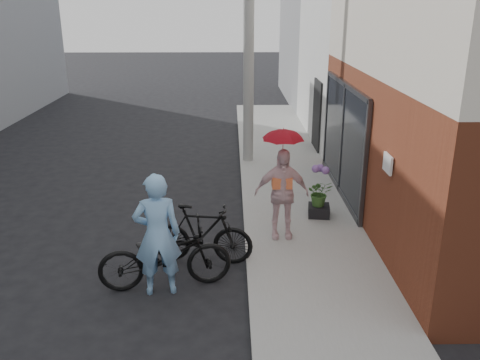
{
  "coord_description": "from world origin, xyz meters",
  "views": [
    {
      "loc": [
        0.64,
        -7.57,
        4.27
      ],
      "look_at": [
        0.8,
        1.49,
        1.1
      ],
      "focal_mm": 38.0,
      "sensor_mm": 36.0,
      "label": 1
    }
  ],
  "objects_px": {
    "utility_pole": "(249,34)",
    "planter": "(319,211)",
    "officer": "(157,235)",
    "kimono_woman": "(282,194)",
    "bike_left": "(165,256)",
    "bike_right": "(202,234)"
  },
  "relations": [
    {
      "from": "bike_right",
      "to": "planter",
      "type": "distance_m",
      "value": 2.89
    },
    {
      "from": "bike_left",
      "to": "utility_pole",
      "type": "bearing_deg",
      "value": -22.59
    },
    {
      "from": "bike_left",
      "to": "planter",
      "type": "relative_size",
      "value": 4.85
    },
    {
      "from": "utility_pole",
      "to": "officer",
      "type": "bearing_deg",
      "value": -103.45
    },
    {
      "from": "bike_right",
      "to": "planter",
      "type": "xyz_separation_m",
      "value": [
        2.31,
        1.71,
        -0.3
      ]
    },
    {
      "from": "utility_pole",
      "to": "bike_left",
      "type": "bearing_deg",
      "value": -103.15
    },
    {
      "from": "kimono_woman",
      "to": "planter",
      "type": "distance_m",
      "value": 1.48
    },
    {
      "from": "officer",
      "to": "bike_left",
      "type": "distance_m",
      "value": 0.47
    },
    {
      "from": "officer",
      "to": "kimono_woman",
      "type": "bearing_deg",
      "value": -149.19
    },
    {
      "from": "utility_pole",
      "to": "bike_left",
      "type": "xyz_separation_m",
      "value": [
        -1.51,
        -6.47,
        -2.96
      ]
    },
    {
      "from": "officer",
      "to": "bike_right",
      "type": "distance_m",
      "value": 1.21
    },
    {
      "from": "officer",
      "to": "bike_left",
      "type": "xyz_separation_m",
      "value": [
        0.07,
        0.16,
        -0.43
      ]
    },
    {
      "from": "utility_pole",
      "to": "kimono_woman",
      "type": "xyz_separation_m",
      "value": [
        0.45,
        -4.9,
        -2.53
      ]
    },
    {
      "from": "bike_left",
      "to": "planter",
      "type": "bearing_deg",
      "value": -57.97
    },
    {
      "from": "officer",
      "to": "planter",
      "type": "relative_size",
      "value": 4.57
    },
    {
      "from": "bike_right",
      "to": "kimono_woman",
      "type": "bearing_deg",
      "value": -53.35
    },
    {
      "from": "utility_pole",
      "to": "planter",
      "type": "bearing_deg",
      "value": -71.5
    },
    {
      "from": "bike_right",
      "to": "planter",
      "type": "height_order",
      "value": "bike_right"
    },
    {
      "from": "utility_pole",
      "to": "bike_right",
      "type": "height_order",
      "value": "utility_pole"
    },
    {
      "from": "officer",
      "to": "planter",
      "type": "bearing_deg",
      "value": -147.1
    },
    {
      "from": "kimono_woman",
      "to": "planter",
      "type": "bearing_deg",
      "value": 46.42
    },
    {
      "from": "kimono_woman",
      "to": "planter",
      "type": "height_order",
      "value": "kimono_woman"
    }
  ]
}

